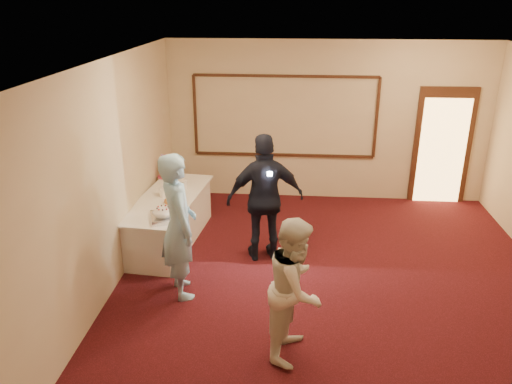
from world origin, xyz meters
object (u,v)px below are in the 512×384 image
Objects in this scene: plate_stack_a at (164,192)px; tart at (172,202)px; woman at (296,288)px; plate_stack_b at (182,185)px; man at (179,226)px; guest at (265,198)px; cupcake_stand at (166,168)px; pavlova_tray at (164,214)px; buffet_table at (169,220)px.

tart is at bearing -56.51° from plate_stack_a.
plate_stack_a is at bearing 53.20° from woman.
man is at bearing -78.59° from plate_stack_b.
tart is 0.13× the size of guest.
guest reaches higher than cupcake_stand.
plate_stack_b is at bearing 87.05° from tart.
woman is at bearing -50.86° from plate_stack_a.
guest reaches higher than woman.
plate_stack_a reaches higher than tart.
woman is (1.90, -2.28, 0.01)m from tart.
cupcake_stand is 2.64× the size of plate_stack_a.
plate_stack_b is 0.10× the size of man.
plate_stack_b is at bearing 57.30° from plate_stack_a.
plate_stack_b is 0.76× the size of tart.
guest reaches higher than pavlova_tray.
buffet_table is 0.46m from plate_stack_a.
cupcake_stand reaches higher than pavlova_tray.
buffet_table is 1.70m from guest.
plate_stack_b is (0.40, -0.57, -0.08)m from cupcake_stand.
plate_stack_b reaches higher than plate_stack_a.
woman is at bearing -56.61° from cupcake_stand.
pavlova_tray is 2.71× the size of plate_stack_b.
cupcake_stand reaches higher than buffet_table.
plate_stack_a is 0.09× the size of man.
plate_stack_b is 1.61m from guest.
pavlova_tray is 1.18× the size of cupcake_stand.
woman is (2.27, -3.44, -0.12)m from cupcake_stand.
woman is (2.08, -2.55, -0.03)m from plate_stack_a.
guest is at bearing -6.78° from tart.
guest is (1.44, -0.17, 0.17)m from tart.
plate_stack_b reaches higher than buffet_table.
guest is (1.05, 1.04, -0.01)m from man.
buffet_table is 13.69× the size of plate_stack_a.
buffet_table is 0.47m from tart.
buffet_table is 1.12m from cupcake_stand.
buffet_table is at bearing 52.94° from woman.
man is 1.20× the size of woman.
pavlova_tray is 1.18m from plate_stack_b.
cupcake_stand is at bearing -49.97° from guest.
cupcake_stand is at bearing 125.13° from plate_stack_b.
plate_stack_a is at bearing 103.53° from pavlova_tray.
tart is at bearing -20.47° from guest.
man is at bearing -72.00° from tart.
tart is 0.13× the size of man.
guest is at bearing 16.48° from pavlova_tray.
guest is (1.81, -1.33, 0.04)m from cupcake_stand.
plate_stack_a is at bearing 123.49° from tart.
tart is 0.16× the size of woman.
plate_stack_b reaches higher than tart.
buffet_table is at bearing -74.92° from cupcake_stand.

